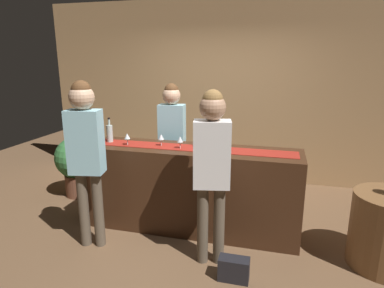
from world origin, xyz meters
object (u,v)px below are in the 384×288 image
(wine_glass_near_customer, at_px, (127,137))
(wine_glass_mid_counter, at_px, (161,137))
(wine_glass_far_end, at_px, (180,140))
(handbag, at_px, (234,269))
(wine_bottle_amber, at_px, (204,138))
(wine_bottle_clear, at_px, (110,133))
(bartender, at_px, (172,132))
(customer_sipping, at_px, (212,160))
(wine_bottle_green, at_px, (218,139))
(customer_browsing, at_px, (86,147))
(potted_plant_tall, at_px, (77,162))

(wine_glass_near_customer, xyz_separation_m, wine_glass_mid_counter, (0.40, 0.07, 0.00))
(wine_glass_far_end, bearing_deg, handbag, -46.91)
(wine_bottle_amber, distance_m, wine_bottle_clear, 1.17)
(wine_bottle_clear, height_order, wine_glass_near_customer, wine_bottle_clear)
(wine_bottle_amber, height_order, wine_glass_mid_counter, wine_bottle_amber)
(bartender, height_order, customer_sipping, customer_sipping)
(wine_glass_far_end, xyz_separation_m, customer_sipping, (0.48, -0.57, -0.03))
(wine_bottle_green, xyz_separation_m, wine_glass_near_customer, (-1.04, -0.14, -0.01))
(customer_sipping, relative_size, handbag, 6.13)
(wine_glass_near_customer, bearing_deg, customer_sipping, -26.28)
(wine_bottle_clear, bearing_deg, wine_glass_near_customer, -16.81)
(handbag, bearing_deg, bartender, 126.31)
(wine_bottle_amber, height_order, wine_bottle_green, same)
(wine_bottle_green, xyz_separation_m, customer_sipping, (0.08, -0.69, -0.04))
(customer_sipping, distance_m, customer_browsing, 1.30)
(wine_glass_far_end, xyz_separation_m, handbag, (0.74, -0.80, -0.99))
(wine_bottle_clear, distance_m, wine_bottle_green, 1.32)
(customer_browsing, height_order, potted_plant_tall, customer_browsing)
(bartender, height_order, handbag, bartender)
(wine_bottle_green, height_order, bartender, bartender)
(wine_bottle_amber, bearing_deg, wine_bottle_green, 12.68)
(wine_bottle_clear, height_order, wine_glass_far_end, wine_bottle_clear)
(customer_browsing, bearing_deg, wine_glass_mid_counter, 37.42)
(wine_bottle_amber, xyz_separation_m, customer_browsing, (-1.08, -0.68, 0.01))
(wine_glass_near_customer, bearing_deg, bartender, 62.52)
(wine_glass_near_customer, relative_size, customer_browsing, 0.08)
(wine_bottle_green, bearing_deg, wine_glass_far_end, -162.30)
(bartender, xyz_separation_m, handbag, (1.05, -1.43, -0.92))
(customer_browsing, xyz_separation_m, handbag, (1.57, -0.21, -1.00))
(wine_bottle_green, relative_size, customer_browsing, 0.17)
(wine_bottle_clear, relative_size, bartender, 0.18)
(customer_browsing, bearing_deg, wine_bottle_amber, 21.61)
(wine_glass_mid_counter, xyz_separation_m, handbag, (0.99, -0.85, -0.99))
(wine_bottle_clear, distance_m, wine_glass_far_end, 0.91)
(wine_bottle_clear, bearing_deg, wine_glass_mid_counter, -1.00)
(wine_glass_mid_counter, bearing_deg, handbag, -40.73)
(customer_sipping, height_order, handbag, customer_sipping)
(wine_glass_mid_counter, height_order, handbag, wine_glass_mid_counter)
(wine_bottle_green, bearing_deg, wine_glass_mid_counter, -173.74)
(wine_bottle_amber, relative_size, wine_glass_mid_counter, 2.10)
(wine_bottle_green, distance_m, bartender, 0.87)
(wine_glass_mid_counter, distance_m, wine_glass_far_end, 0.25)
(wine_bottle_clear, distance_m, wine_glass_mid_counter, 0.67)
(wine_glass_near_customer, bearing_deg, wine_bottle_clear, 163.19)
(wine_bottle_green, distance_m, customer_sipping, 0.70)
(wine_glass_near_customer, height_order, customer_sipping, customer_sipping)
(bartender, relative_size, handbag, 5.97)
(wine_glass_near_customer, relative_size, wine_glass_far_end, 1.00)
(wine_bottle_green, height_order, wine_glass_near_customer, wine_bottle_green)
(wine_bottle_clear, xyz_separation_m, wine_glass_far_end, (0.91, -0.07, -0.01))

